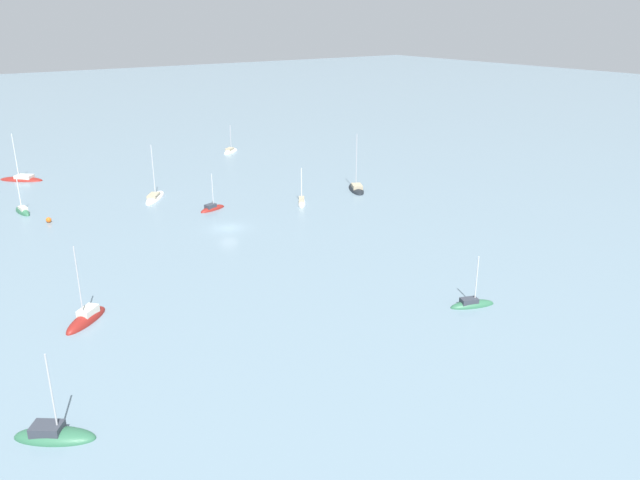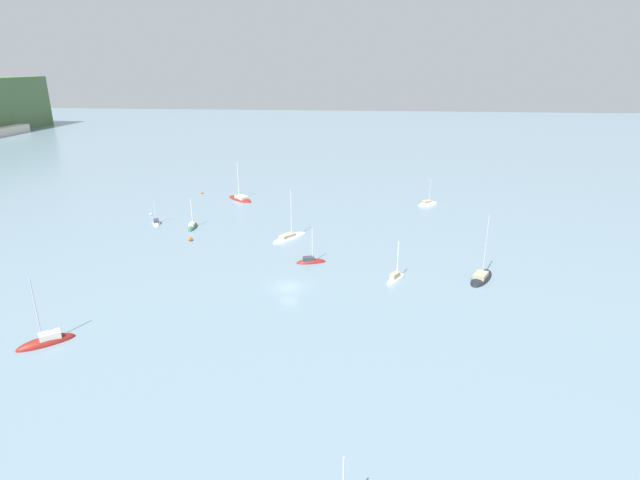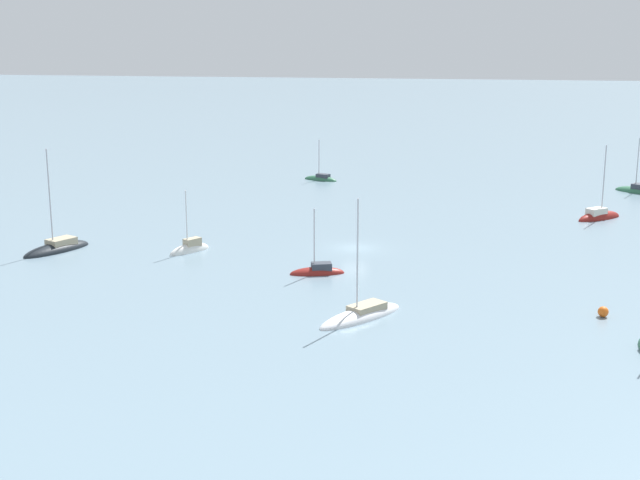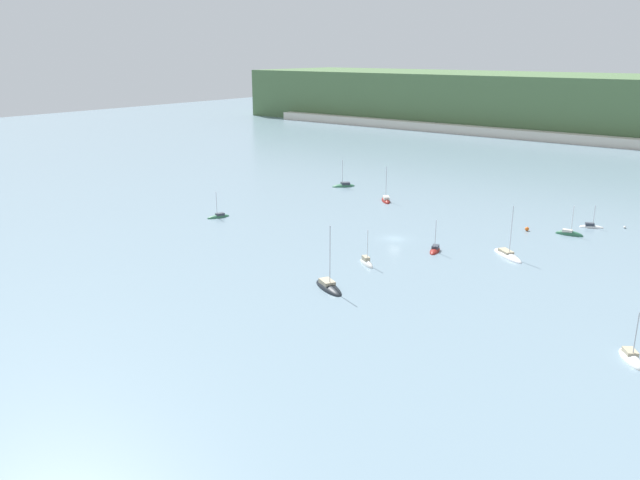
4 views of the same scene
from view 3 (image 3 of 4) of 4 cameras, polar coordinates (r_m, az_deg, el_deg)
The scene contains 9 objects.
ground_plane at distance 91.93m, azimuth 2.27°, elevation -0.52°, with size 600.00×600.00×0.00m, color slate.
sailboat_0 at distance 70.32m, azimuth 2.65°, elevation -4.93°, with size 8.32×7.07×10.43m.
sailboat_1 at distance 91.33m, azimuth -8.33°, elevation -0.67°, with size 4.85×3.84×7.25m.
sailboat_3 at distance 110.83m, azimuth 17.41°, elevation 1.37°, with size 5.75×6.28×9.69m.
sailboat_5 at distance 82.41m, azimuth -0.16°, elevation -2.10°, with size 3.08×5.38×6.80m.
sailboat_8 at distance 130.14m, azimuth 19.68°, elevation 2.94°, with size 5.79×6.59×8.25m.
sailboat_9 at distance 94.66m, azimuth -16.47°, elevation -0.59°, with size 8.13×5.82×11.33m.
sailboat_10 at distance 132.39m, azimuth 0.05°, elevation 3.90°, with size 3.32×5.58×6.67m.
mooring_buoy_1 at distance 73.82m, azimuth 17.67°, elevation -4.40°, with size 0.84×0.84×0.84m.
Camera 3 is at (88.46, 11.10, 22.41)m, focal length 50.00 mm.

